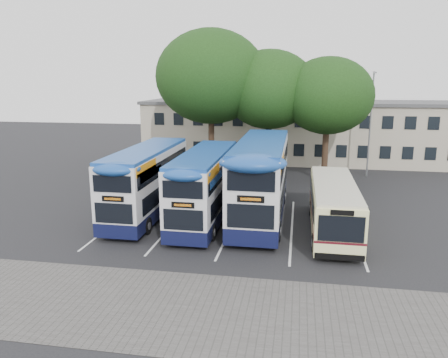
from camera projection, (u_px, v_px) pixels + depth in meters
name	position (u px, v px, depth m)	size (l,w,h in m)	color
ground	(295.00, 263.00, 20.56)	(120.00, 120.00, 0.00)	black
paving_strip	(238.00, 314.00, 16.09)	(40.00, 6.00, 0.01)	#595654
bay_lines	(233.00, 224.00, 25.98)	(14.12, 11.00, 0.01)	silver
depot_building	(300.00, 130.00, 45.76)	(32.40, 8.40, 6.20)	#B4A591
lamp_post	(371.00, 119.00, 37.59)	(0.25, 1.05, 9.06)	gray
tree_left	(211.00, 77.00, 36.66)	(9.29, 9.29, 12.57)	black
tree_mid	(270.00, 90.00, 36.26)	(7.71, 7.71, 10.85)	black
tree_right	(328.00, 96.00, 34.92)	(7.26, 7.26, 10.21)	black
bus_dd_left	(147.00, 179.00, 27.25)	(2.49, 10.27, 4.28)	#0E1134
bus_dd_mid	(205.00, 183.00, 26.21)	(2.46, 10.13, 4.22)	#0E1134
bus_dd_right	(261.00, 176.00, 26.65)	(2.82, 11.62, 4.84)	#0E1134
bus_single	(333.00, 204.00, 24.51)	(2.42, 9.51, 2.83)	#FDF9A8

